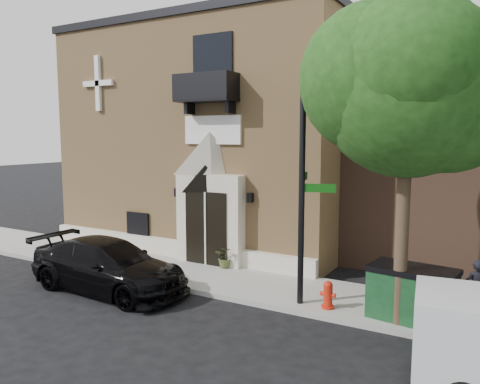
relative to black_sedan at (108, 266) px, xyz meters
The scene contains 10 objects.
ground 2.59m from the black_sedan, 23.67° to the left, with size 120.00×120.00×0.00m, color black.
sidewalk 4.17m from the black_sedan, 37.37° to the left, with size 42.00×3.00×0.15m, color gray.
church 9.77m from the black_sedan, 94.62° to the left, with size 12.20×11.01×9.30m.
street_tree_left 9.82m from the black_sedan, ahead, with size 4.97×4.38×7.77m.
black_sedan is the anchor object (origin of this frame).
street_sign 6.37m from the black_sedan, 15.34° to the left, with size 1.11×0.96×6.17m.
fire_hydrant 6.62m from the black_sedan, 13.37° to the left, with size 0.42×0.34×0.74m.
dumpster 8.69m from the black_sedan, 12.10° to the left, with size 2.18×1.43×1.33m.
planter 4.03m from the black_sedan, 58.51° to the left, with size 0.68×0.59×0.76m, color #4B592C.
pedestrian_near 10.22m from the black_sedan, 15.36° to the left, with size 0.55×0.36×1.50m, color black.
Camera 1 is at (8.07, -11.00, 4.73)m, focal length 35.00 mm.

